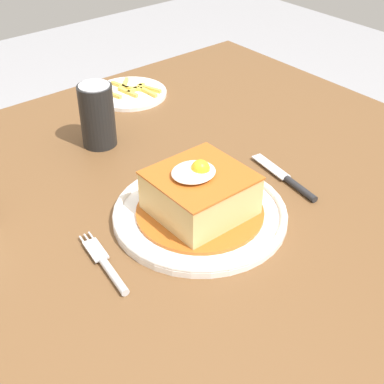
{
  "coord_description": "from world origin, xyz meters",
  "views": [
    {
      "loc": [
        -0.42,
        -0.59,
        1.29
      ],
      "look_at": [
        0.03,
        -0.04,
        0.79
      ],
      "focal_mm": 51.09,
      "sensor_mm": 36.0,
      "label": 1
    }
  ],
  "objects_px": {
    "soda_can": "(97,115)",
    "side_plate_fries": "(130,93)",
    "fork": "(108,267)",
    "main_plate": "(200,213)",
    "knife": "(291,182)"
  },
  "relations": [
    {
      "from": "fork",
      "to": "soda_can",
      "type": "distance_m",
      "value": 0.37
    },
    {
      "from": "knife",
      "to": "soda_can",
      "type": "relative_size",
      "value": 1.34
    },
    {
      "from": "soda_can",
      "to": "side_plate_fries",
      "type": "height_order",
      "value": "soda_can"
    },
    {
      "from": "soda_can",
      "to": "fork",
      "type": "bearing_deg",
      "value": -119.86
    },
    {
      "from": "side_plate_fries",
      "to": "knife",
      "type": "bearing_deg",
      "value": -88.27
    },
    {
      "from": "side_plate_fries",
      "to": "main_plate",
      "type": "bearing_deg",
      "value": -110.55
    },
    {
      "from": "knife",
      "to": "soda_can",
      "type": "height_order",
      "value": "soda_can"
    },
    {
      "from": "soda_can",
      "to": "side_plate_fries",
      "type": "distance_m",
      "value": 0.23
    },
    {
      "from": "fork",
      "to": "side_plate_fries",
      "type": "distance_m",
      "value": 0.58
    },
    {
      "from": "fork",
      "to": "side_plate_fries",
      "type": "relative_size",
      "value": 0.83
    },
    {
      "from": "main_plate",
      "to": "knife",
      "type": "bearing_deg",
      "value": -9.27
    },
    {
      "from": "main_plate",
      "to": "knife",
      "type": "height_order",
      "value": "main_plate"
    },
    {
      "from": "soda_can",
      "to": "side_plate_fries",
      "type": "bearing_deg",
      "value": 41.03
    },
    {
      "from": "main_plate",
      "to": "soda_can",
      "type": "xyz_separation_m",
      "value": [
        0.0,
        0.3,
        0.05
      ]
    },
    {
      "from": "main_plate",
      "to": "side_plate_fries",
      "type": "relative_size",
      "value": 1.64
    }
  ]
}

